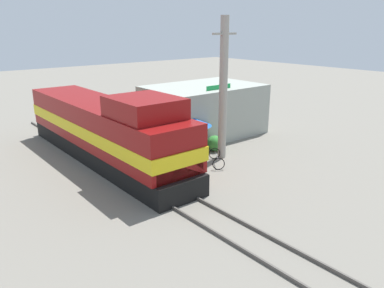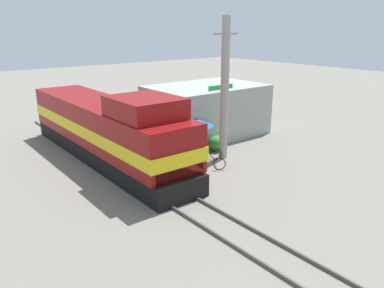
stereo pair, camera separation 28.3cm
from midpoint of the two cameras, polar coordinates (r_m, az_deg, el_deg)
name	(u,v)px [view 2 (the right image)]	position (r m, az deg, el deg)	size (l,w,h in m)	color
ground_plane	(152,185)	(19.41, -5.69, -6.24)	(120.00, 120.00, 0.00)	slate
rail_near	(140,187)	(19.04, -7.52, -6.55)	(0.08, 34.34, 0.15)	#4C4742
rail_far	(164,180)	(19.74, -3.94, -5.54)	(0.08, 34.34, 0.15)	#4C4742
locomotive	(108,130)	(22.69, -12.32, 2.10)	(3.20, 15.94, 4.51)	black
utility_pole	(225,89)	(22.38, 5.37, 8.29)	(1.80, 0.50, 8.39)	#9E998E
vendor_umbrella	(196,122)	(23.74, 0.91, 3.40)	(2.25, 2.25, 2.26)	#4C4C4C
billboard_sign	(221,100)	(26.01, 4.68, 6.77)	(2.17, 0.12, 3.98)	#595959
shrub_cluster	(216,143)	(24.37, 4.07, 0.09)	(1.03, 1.03, 1.03)	#388C38
person_bystander	(197,156)	(20.95, 1.22, -1.77)	(0.34, 0.34, 1.63)	#2D3347
bicycle	(218,159)	(22.05, 4.28, -2.22)	(1.66, 1.94, 0.71)	black
building_block_distant	(206,110)	(27.95, 2.46, 5.18)	(8.18, 5.67, 3.67)	#999E93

